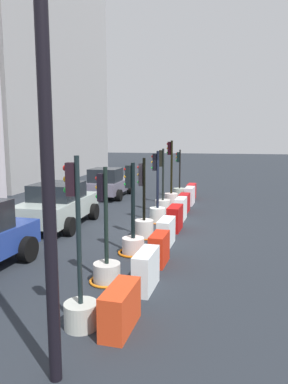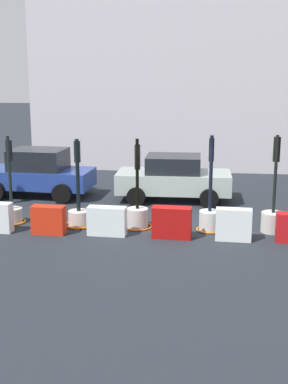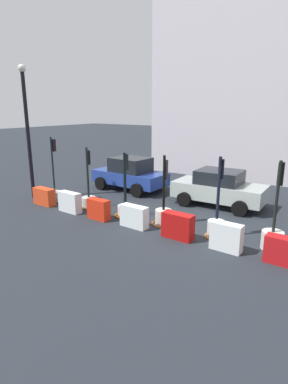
# 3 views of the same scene
# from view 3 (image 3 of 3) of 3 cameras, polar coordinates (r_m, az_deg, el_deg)

# --- Properties ---
(ground_plane) EXTENTS (120.00, 120.00, 0.00)m
(ground_plane) POSITION_cam_3_polar(r_m,az_deg,el_deg) (12.02, 8.06, -6.67)
(ground_plane) COLOR #242930
(traffic_light_0) EXTENTS (0.61, 0.61, 3.10)m
(traffic_light_0) POSITION_cam_3_polar(r_m,az_deg,el_deg) (15.92, -15.83, 0.59)
(traffic_light_0) COLOR #B5B9AF
(traffic_light_0) RESTS_ON ground_plane
(traffic_light_1) EXTENTS (0.84, 0.84, 2.74)m
(traffic_light_1) POSITION_cam_3_polar(r_m,az_deg,el_deg) (14.62, -9.94, -1.06)
(traffic_light_1) COLOR beige
(traffic_light_1) RESTS_ON ground_plane
(traffic_light_2) EXTENTS (0.91, 0.91, 2.68)m
(traffic_light_2) POSITION_cam_3_polar(r_m,az_deg,el_deg) (13.18, -3.38, -2.51)
(traffic_light_2) COLOR silver
(traffic_light_2) RESTS_ON ground_plane
(traffic_light_3) EXTENTS (0.91, 0.91, 2.71)m
(traffic_light_3) POSITION_cam_3_polar(r_m,az_deg,el_deg) (12.28, 3.56, -3.87)
(traffic_light_3) COLOR beige
(traffic_light_3) RESTS_ON ground_plane
(traffic_light_4) EXTENTS (0.79, 0.79, 2.85)m
(traffic_light_4) POSITION_cam_3_polar(r_m,az_deg,el_deg) (11.33, 12.97, -5.54)
(traffic_light_4) COLOR silver
(traffic_light_4) RESTS_ON ground_plane
(traffic_light_5) EXTENTS (0.69, 0.69, 2.88)m
(traffic_light_5) POSITION_cam_3_polar(r_m,az_deg,el_deg) (10.95, 22.28, -6.93)
(traffic_light_5) COLOR beige
(traffic_light_5) RESTS_ON ground_plane
(construction_barrier_0) EXTENTS (1.16, 0.49, 0.79)m
(construction_barrier_0) POSITION_cam_3_polar(r_m,az_deg,el_deg) (15.46, -17.55, -0.77)
(construction_barrier_0) COLOR red
(construction_barrier_0) RESTS_ON ground_plane
(construction_barrier_1) EXTENTS (1.13, 0.42, 0.88)m
(construction_barrier_1) POSITION_cam_3_polar(r_m,az_deg,el_deg) (14.08, -13.26, -1.79)
(construction_barrier_1) COLOR white
(construction_barrier_1) RESTS_ON ground_plane
(construction_barrier_2) EXTENTS (0.98, 0.44, 0.83)m
(construction_barrier_2) POSITION_cam_3_polar(r_m,az_deg,el_deg) (12.95, -8.19, -3.11)
(construction_barrier_2) COLOR red
(construction_barrier_2) RESTS_ON ground_plane
(construction_barrier_3) EXTENTS (1.13, 0.44, 0.84)m
(construction_barrier_3) POSITION_cam_3_polar(r_m,az_deg,el_deg) (11.98, -1.79, -4.44)
(construction_barrier_3) COLOR white
(construction_barrier_3) RESTS_ON ground_plane
(construction_barrier_4) EXTENTS (1.13, 0.48, 0.90)m
(construction_barrier_4) POSITION_cam_3_polar(r_m,az_deg,el_deg) (11.02, 6.13, -6.12)
(construction_barrier_4) COLOR #AF100E
(construction_barrier_4) RESTS_ON ground_plane
(construction_barrier_5) EXTENTS (1.01, 0.42, 0.91)m
(construction_barrier_5) POSITION_cam_3_polar(r_m,az_deg,el_deg) (10.38, 14.65, -7.87)
(construction_barrier_5) COLOR white
(construction_barrier_5) RESTS_ON ground_plane
(construction_barrier_6) EXTENTS (0.99, 0.47, 0.82)m
(construction_barrier_6) POSITION_cam_3_polar(r_m,az_deg,el_deg) (10.09, 23.73, -9.68)
(construction_barrier_6) COLOR red
(construction_barrier_6) RESTS_ON ground_plane
(car_blue_estate) EXTENTS (4.21, 2.39, 1.79)m
(car_blue_estate) POSITION_cam_3_polar(r_m,az_deg,el_deg) (17.38, -2.54, 3.28)
(car_blue_estate) COLOR navy
(car_blue_estate) RESTS_ON ground_plane
(car_silver_hatchback) EXTENTS (4.16, 2.29, 1.66)m
(car_silver_hatchback) POSITION_cam_3_polar(r_m,az_deg,el_deg) (14.93, 13.39, 0.71)
(car_silver_hatchback) COLOR #A8B8B0
(car_silver_hatchback) RESTS_ON ground_plane
(building_main_facade) EXTENTS (12.81, 8.48, 16.52)m
(building_main_facade) POSITION_cam_3_polar(r_m,az_deg,el_deg) (24.31, 20.80, 23.28)
(building_main_facade) COLOR silver
(building_main_facade) RESTS_ON ground_plane
(street_lamp_post) EXTENTS (0.36, 0.36, 6.35)m
(street_lamp_post) POSITION_cam_3_polar(r_m,az_deg,el_deg) (16.46, -20.36, 11.38)
(street_lamp_post) COLOR black
(street_lamp_post) RESTS_ON ground_plane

